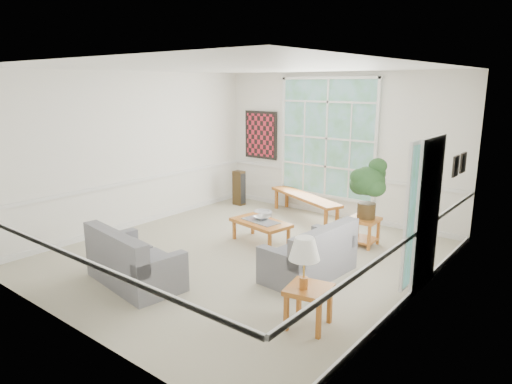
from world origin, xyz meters
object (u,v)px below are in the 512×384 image
(loveseat_right, at_px, (309,250))
(side_table, at_px, (308,307))
(coffee_table, at_px, (261,232))
(end_table, at_px, (363,232))
(loveseat_front, at_px, (135,256))

(loveseat_right, bearing_deg, side_table, -53.67)
(loveseat_right, height_order, coffee_table, loveseat_right)
(loveseat_right, bearing_deg, end_table, 92.63)
(coffee_table, distance_m, end_table, 1.79)
(loveseat_front, distance_m, side_table, 2.61)
(loveseat_right, distance_m, coffee_table, 1.60)
(coffee_table, height_order, end_table, end_table)
(loveseat_front, xyz_separation_m, coffee_table, (0.35, 2.43, -0.21))
(end_table, bearing_deg, loveseat_front, -118.03)
(loveseat_right, relative_size, coffee_table, 1.36)
(loveseat_right, relative_size, loveseat_front, 0.98)
(loveseat_right, bearing_deg, loveseat_front, -131.37)
(side_table, bearing_deg, loveseat_front, -169.10)
(loveseat_front, relative_size, coffee_table, 1.40)
(coffee_table, relative_size, side_table, 2.17)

